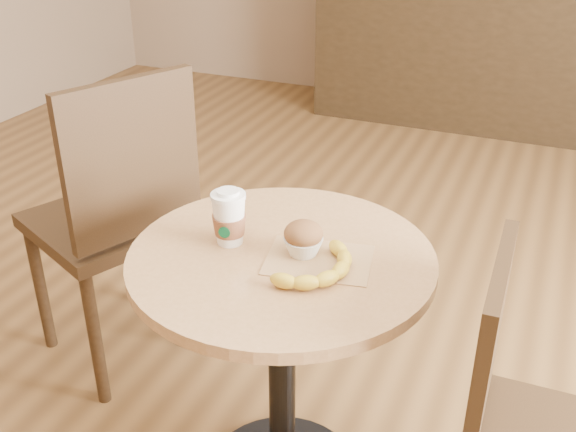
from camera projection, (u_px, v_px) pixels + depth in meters
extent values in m
cylinder|color=black|center=(282.00, 377.00, 1.75)|extent=(0.07, 0.07, 0.72)
cylinder|color=tan|center=(281.00, 259.00, 1.58)|extent=(0.72, 0.72, 0.03)
cube|color=#352312|center=(109.00, 222.00, 2.21)|extent=(0.60, 0.60, 0.05)
cylinder|color=#352312|center=(137.00, 247.00, 2.58)|extent=(0.04, 0.04, 0.51)
cylinder|color=#352312|center=(40.00, 285.00, 2.34)|extent=(0.04, 0.04, 0.51)
cylinder|color=#352312|center=(197.00, 289.00, 2.32)|extent=(0.04, 0.04, 0.51)
cylinder|color=#352312|center=(95.00, 336.00, 2.09)|extent=(0.04, 0.04, 0.51)
cube|color=#352312|center=(132.00, 160.00, 1.95)|extent=(0.21, 0.41, 0.48)
cube|color=#352312|center=(488.00, 347.00, 1.38)|extent=(0.03, 0.37, 0.41)
cube|color=black|center=(491.00, 48.00, 4.35)|extent=(2.20, 0.60, 1.00)
cube|color=#AB8152|center=(319.00, 260.00, 1.55)|extent=(0.27, 0.22, 0.00)
cylinder|color=white|center=(228.00, 196.00, 1.56)|extent=(0.08, 0.08, 0.01)
cylinder|color=white|center=(228.00, 192.00, 1.56)|extent=(0.05, 0.05, 0.01)
cylinder|color=#074F29|center=(224.00, 232.00, 1.56)|extent=(0.03, 0.01, 0.03)
ellipsoid|color=brown|center=(303.00, 234.00, 1.54)|extent=(0.09, 0.09, 0.06)
ellipsoid|color=beige|center=(303.00, 226.00, 1.53)|extent=(0.03, 0.03, 0.02)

